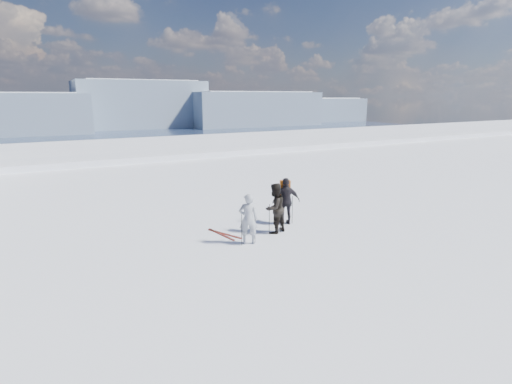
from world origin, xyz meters
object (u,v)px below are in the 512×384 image
skier_grey (248,219)px  skis_loose (223,234)px  skier_dark (275,208)px  skier_pack (286,201)px

skier_grey → skis_loose: (-0.42, 1.32, -0.92)m
skier_grey → skier_dark: bearing=-135.1°
skier_grey → skier_dark: (1.45, 0.57, 0.05)m
skier_grey → skier_pack: skier_pack is taller
skier_dark → skier_pack: 1.20m
skier_dark → skier_pack: (0.98, 0.69, -0.00)m
skier_grey → skier_dark: skier_dark is taller
skis_loose → skier_grey: bearing=-72.5°
skier_dark → skis_loose: 2.23m
skier_grey → skier_pack: 2.74m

